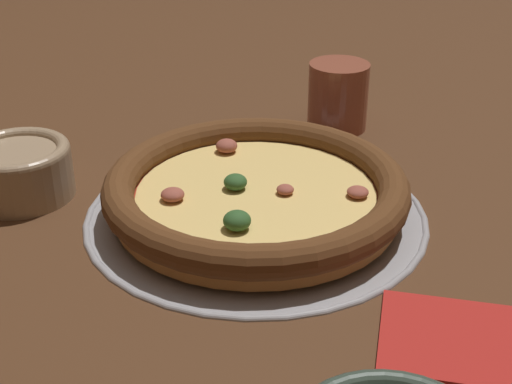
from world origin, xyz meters
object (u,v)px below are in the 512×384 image
pizza_tray (256,212)px  pizza (256,191)px  napkin (460,338)px  drinking_cup (338,96)px  fork (511,363)px  bowl_near (19,169)px

pizza_tray → pizza: pizza is taller
pizza_tray → napkin: size_ratio=2.20×
drinking_cup → pizza_tray: bearing=45.9°
drinking_cup → napkin: 0.43m
drinking_cup → fork: size_ratio=0.58×
pizza → napkin: 0.25m
pizza → napkin: size_ratio=1.94×
pizza → drinking_cup: 0.25m
drinking_cup → fork: (0.07, 0.46, -0.04)m
pizza → fork: 0.29m
bowl_near → drinking_cup: size_ratio=1.29×
bowl_near → napkin: size_ratio=0.70×
pizza_tray → fork: size_ratio=2.34×
bowl_near → fork: (-0.33, 0.40, -0.03)m
pizza → bowl_near: size_ratio=2.78×
bowl_near → fork: bowl_near is taller
napkin → drinking_cup: bearing=-102.4°
napkin → fork: bearing=121.7°
pizza → napkin: (-0.08, 0.24, -0.02)m
pizza_tray → bowl_near: bowl_near is taller
pizza_tray → fork: pizza_tray is taller
pizza_tray → pizza: 0.02m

